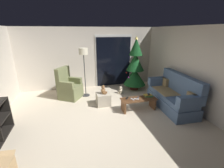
% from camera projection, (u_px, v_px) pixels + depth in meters
% --- Properties ---
extents(ground_plane, '(7.00, 7.00, 0.00)m').
position_uv_depth(ground_plane, '(104.00, 123.00, 4.12)').
color(ground_plane, beige).
extents(wall_back, '(5.72, 0.12, 2.50)m').
position_uv_depth(wall_back, '(89.00, 58.00, 6.51)').
color(wall_back, beige).
rests_on(wall_back, ground).
extents(wall_right, '(0.12, 6.00, 2.50)m').
position_uv_depth(wall_right, '(201.00, 71.00, 4.41)').
color(wall_right, beige).
rests_on(wall_right, ground).
extents(patio_door_frame, '(1.60, 0.02, 2.20)m').
position_uv_depth(patio_door_frame, '(114.00, 61.00, 6.75)').
color(patio_door_frame, silver).
rests_on(patio_door_frame, ground).
extents(patio_door_glass, '(1.50, 0.02, 2.10)m').
position_uv_depth(patio_door_glass, '(114.00, 62.00, 6.75)').
color(patio_door_glass, black).
rests_on(patio_door_glass, ground).
extents(couch, '(0.89, 1.98, 1.08)m').
position_uv_depth(couch, '(173.00, 96.00, 4.89)').
color(couch, slate).
rests_on(couch, ground).
extents(coffee_table, '(1.10, 0.40, 0.38)m').
position_uv_depth(coffee_table, '(138.00, 102.00, 4.77)').
color(coffee_table, brown).
rests_on(coffee_table, ground).
extents(remote_white, '(0.16, 0.12, 0.02)m').
position_uv_depth(remote_white, '(136.00, 99.00, 4.67)').
color(remote_white, silver).
rests_on(remote_white, coffee_table).
extents(remote_graphite, '(0.13, 0.15, 0.02)m').
position_uv_depth(remote_graphite, '(138.00, 98.00, 4.76)').
color(remote_graphite, '#333338').
rests_on(remote_graphite, coffee_table).
extents(remote_black, '(0.13, 0.15, 0.02)m').
position_uv_depth(remote_black, '(127.00, 98.00, 4.73)').
color(remote_black, black).
rests_on(remote_black, coffee_table).
extents(remote_silver, '(0.08, 0.16, 0.02)m').
position_uv_depth(remote_silver, '(132.00, 99.00, 4.66)').
color(remote_silver, '#ADADB2').
rests_on(remote_silver, coffee_table).
extents(book_stack, '(0.28, 0.21, 0.06)m').
position_uv_depth(book_stack, '(148.00, 95.00, 4.88)').
color(book_stack, '#337042').
rests_on(book_stack, coffee_table).
extents(cell_phone, '(0.12, 0.16, 0.01)m').
position_uv_depth(cell_phone, '(149.00, 94.00, 4.87)').
color(cell_phone, black).
rests_on(cell_phone, book_stack).
extents(christmas_tree, '(0.91, 0.91, 2.15)m').
position_uv_depth(christmas_tree, '(135.00, 67.00, 6.25)').
color(christmas_tree, '#4C1E19').
rests_on(christmas_tree, ground).
extents(armchair, '(0.95, 0.94, 1.13)m').
position_uv_depth(armchair, '(69.00, 87.00, 5.59)').
color(armchair, olive).
rests_on(armchair, ground).
extents(floor_lamp, '(0.32, 0.32, 1.78)m').
position_uv_depth(floor_lamp, '(84.00, 56.00, 5.42)').
color(floor_lamp, '#2D2D30').
rests_on(floor_lamp, ground).
extents(ottoman, '(0.44, 0.44, 0.40)m').
position_uv_depth(ottoman, '(103.00, 99.00, 5.12)').
color(ottoman, '#B2A893').
rests_on(ottoman, ground).
extents(teddy_bear_chestnut, '(0.22, 0.21, 0.29)m').
position_uv_depth(teddy_bear_chestnut, '(103.00, 90.00, 5.01)').
color(teddy_bear_chestnut, brown).
rests_on(teddy_bear_chestnut, ottoman).
extents(teddy_bear_cream_by_tree, '(0.22, 0.21, 0.29)m').
position_uv_depth(teddy_bear_cream_by_tree, '(121.00, 90.00, 6.09)').
color(teddy_bear_cream_by_tree, beige).
rests_on(teddy_bear_cream_by_tree, ground).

